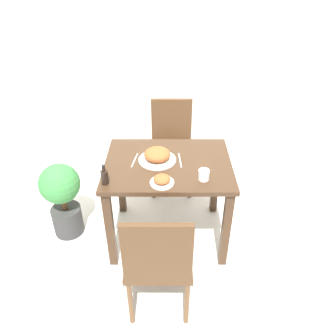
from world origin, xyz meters
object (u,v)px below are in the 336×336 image
Objects in this scene: food_plate at (157,155)px; side_plate at (162,180)px; chair_far at (172,141)px; chair_near at (158,258)px; potted_plant_left at (62,196)px; sauce_bottle at (104,176)px; drink_cup at (204,175)px.

food_plate is 0.30m from side_plate.
food_plate is (-0.12, -0.74, 0.28)m from chair_far.
potted_plant_left is (-0.81, 0.76, -0.11)m from chair_near.
side_plate is 1.07× the size of sauce_bottle.
food_plate is at bearing -98.93° from chair_far.
chair_near is 1.11m from potted_plant_left.
chair_far is at bearing 102.18° from drink_cup.
chair_near is 0.80m from food_plate.
food_plate is 0.88m from potted_plant_left.
sauce_bottle is at bearing -50.68° from chair_near.
potted_plant_left is (-0.44, 0.30, -0.41)m from sauce_bottle.
side_plate is at bearing -82.27° from food_plate.
chair_near is at bearing -121.50° from drink_cup.
side_plate is at bearing -170.47° from drink_cup.
potted_plant_left is at bearing 179.66° from food_plate.
sauce_bottle is at bearing -139.68° from food_plate.
chair_near is at bearing -50.68° from sauce_bottle.
food_plate is 0.46m from sauce_bottle.
sauce_bottle reaches higher than food_plate.
potted_plant_left is at bearing 160.09° from side_plate.
chair_near is 0.53m from side_plate.
sauce_bottle is (-0.39, -0.00, 0.03)m from side_plate.
chair_near is 1.50m from chair_far.
food_plate is 0.41m from drink_cup.
sauce_bottle is at bearing -179.88° from side_plate.
chair_near is at bearing -88.34° from food_plate.
sauce_bottle reaches higher than drink_cup.
chair_far is at bearing 85.79° from side_plate.
chair_far is 1.18m from sauce_bottle.
food_plate is at bearing -88.34° from chair_near.
food_plate is at bearing 97.73° from side_plate.
chair_far is 1.05m from drink_cup.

